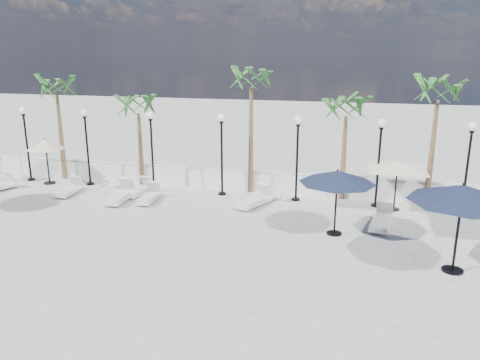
% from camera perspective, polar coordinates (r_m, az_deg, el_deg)
% --- Properties ---
extents(ground, '(100.00, 100.00, 0.00)m').
position_cam_1_polar(ground, '(16.47, -8.62, -8.30)').
color(ground, gray).
rests_on(ground, ground).
extents(balustrade, '(26.00, 0.30, 1.01)m').
position_cam_1_polar(balustrade, '(23.00, -1.50, 0.04)').
color(balustrade, silver).
rests_on(balustrade, ground).
extents(lamppost_0, '(0.36, 0.36, 3.84)m').
position_cam_1_polar(lamppost_0, '(26.52, -24.67, 5.18)').
color(lamppost_0, black).
rests_on(lamppost_0, ground).
extents(lamppost_1, '(0.36, 0.36, 3.84)m').
position_cam_1_polar(lamppost_1, '(24.49, -18.23, 5.07)').
color(lamppost_1, black).
rests_on(lamppost_1, ground).
extents(lamppost_2, '(0.36, 0.36, 3.84)m').
position_cam_1_polar(lamppost_2, '(22.83, -10.74, 4.87)').
color(lamppost_2, black).
rests_on(lamppost_2, ground).
extents(lamppost_3, '(0.36, 0.36, 3.84)m').
position_cam_1_polar(lamppost_3, '(21.60, -2.25, 4.53)').
color(lamppost_3, black).
rests_on(lamppost_3, ground).
extents(lamppost_4, '(0.36, 0.36, 3.84)m').
position_cam_1_polar(lamppost_4, '(20.90, 7.02, 4.05)').
color(lamppost_4, black).
rests_on(lamppost_4, ground).
extents(lamppost_5, '(0.36, 0.36, 3.84)m').
position_cam_1_polar(lamppost_5, '(20.77, 16.65, 3.45)').
color(lamppost_5, black).
rests_on(lamppost_5, ground).
extents(lamppost_6, '(0.36, 0.36, 3.84)m').
position_cam_1_polar(lamppost_6, '(21.22, 26.12, 2.75)').
color(lamppost_6, black).
rests_on(lamppost_6, ground).
extents(palm_0, '(2.60, 2.60, 5.50)m').
position_cam_1_polar(palm_0, '(26.01, -21.46, 9.90)').
color(palm_0, brown).
rests_on(palm_0, ground).
extents(palm_1, '(2.60, 2.60, 4.70)m').
position_cam_1_polar(palm_1, '(23.78, -12.30, 8.28)').
color(palm_1, brown).
rests_on(palm_1, ground).
extents(palm_2, '(2.60, 2.60, 6.10)m').
position_cam_1_polar(palm_2, '(21.73, 1.38, 11.59)').
color(palm_2, brown).
rests_on(palm_2, ground).
extents(palm_3, '(2.60, 2.60, 4.90)m').
position_cam_1_polar(palm_3, '(21.31, 12.82, 7.98)').
color(palm_3, brown).
rests_on(palm_3, ground).
extents(palm_4, '(2.60, 2.60, 5.70)m').
position_cam_1_polar(palm_4, '(21.45, 22.99, 9.30)').
color(palm_4, brown).
rests_on(palm_4, ground).
extents(lounger_1, '(0.79, 1.92, 0.70)m').
position_cam_1_polar(lounger_1, '(21.55, -11.05, -1.97)').
color(lounger_1, silver).
rests_on(lounger_1, ground).
extents(lounger_2, '(0.75, 1.86, 0.68)m').
position_cam_1_polar(lounger_2, '(23.61, -20.09, -1.12)').
color(lounger_2, silver).
rests_on(lounger_2, ground).
extents(lounger_3, '(0.80, 1.88, 0.69)m').
position_cam_1_polar(lounger_3, '(22.64, -12.18, -1.19)').
color(lounger_3, silver).
rests_on(lounger_3, ground).
extents(lounger_4, '(0.89, 2.22, 0.81)m').
position_cam_1_polar(lounger_4, '(21.85, -14.39, -1.82)').
color(lounger_4, silver).
rests_on(lounger_4, ground).
extents(lounger_5, '(1.42, 2.17, 0.78)m').
position_cam_1_polar(lounger_5, '(20.53, 1.76, -2.48)').
color(lounger_5, silver).
rests_on(lounger_5, ground).
extents(lounger_6, '(1.01, 2.15, 0.77)m').
position_cam_1_polar(lounger_6, '(18.92, 16.86, -4.76)').
color(lounger_6, silver).
rests_on(lounger_6, ground).
extents(side_table_1, '(0.51, 0.51, 0.50)m').
position_cam_1_polar(side_table_1, '(24.12, -15.83, -0.24)').
color(side_table_1, silver).
rests_on(side_table_1, ground).
extents(side_table_2, '(0.48, 0.48, 0.46)m').
position_cam_1_polar(side_table_2, '(21.24, 5.02, -1.86)').
color(side_table_2, silver).
rests_on(side_table_2, ground).
extents(parasol_navy_mid, '(2.78, 2.78, 2.50)m').
position_cam_1_polar(parasol_navy_mid, '(17.19, 11.78, 0.33)').
color(parasol_navy_mid, black).
rests_on(parasol_navy_mid, ground).
extents(parasol_navy_right, '(3.18, 3.18, 2.85)m').
position_cam_1_polar(parasol_navy_right, '(15.30, 25.49, -1.55)').
color(parasol_navy_right, black).
rests_on(parasol_navy_right, ground).
extents(parasol_cream_sq_a, '(4.67, 4.67, 2.29)m').
position_cam_1_polar(parasol_cream_sq_a, '(20.60, 18.70, 2.13)').
color(parasol_cream_sq_a, black).
rests_on(parasol_cream_sq_a, ground).
extents(parasol_cream_small, '(1.92, 1.92, 2.35)m').
position_cam_1_polar(parasol_cream_small, '(25.56, -22.62, 3.97)').
color(parasol_cream_small, black).
rests_on(parasol_cream_small, ground).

